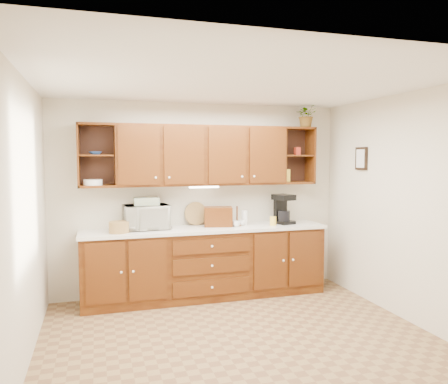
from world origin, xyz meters
TOP-DOWN VIEW (x-y plane):
  - floor at (0.00, 0.00)m, footprint 4.00×4.00m
  - ceiling at (0.00, 0.00)m, footprint 4.00×4.00m
  - back_wall at (0.00, 1.75)m, footprint 4.00×0.00m
  - left_wall at (-2.00, 0.00)m, footprint 0.00×3.50m
  - right_wall at (2.00, 0.00)m, footprint 0.00×3.50m
  - base_cabinets at (0.00, 1.45)m, footprint 3.20×0.60m
  - countertop at (0.00, 1.44)m, footprint 3.24×0.64m
  - upper_cabinets at (0.01, 1.59)m, footprint 3.20×0.33m
  - undercabinet_light at (0.00, 1.53)m, footprint 0.40×0.05m
  - framed_picture at (1.98, 0.90)m, footprint 0.03×0.24m
  - wicker_basket at (-1.12, 1.35)m, footprint 0.32×0.32m
  - microwave at (-0.77, 1.52)m, footprint 0.60×0.43m
  - towel_stack at (-0.77, 1.52)m, footprint 0.32×0.24m
  - wine_bottle at (-0.80, 1.49)m, footprint 0.08×0.08m
  - woven_tray at (-0.08, 1.69)m, footprint 0.32×0.11m
  - bread_box at (0.19, 1.49)m, footprint 0.41×0.31m
  - mug_tree at (0.44, 1.45)m, footprint 0.22×0.23m
  - canister_red at (1.13, 1.42)m, footprint 0.13×0.13m
  - canister_white at (0.56, 1.48)m, footprint 0.09×0.09m
  - canister_yellow at (0.93, 1.36)m, footprint 0.11×0.11m
  - coffee_maker at (1.12, 1.48)m, footprint 0.29×0.33m
  - bowl_stack at (-1.38, 1.57)m, footprint 0.19×0.19m
  - plate_stack at (-1.42, 1.56)m, footprint 0.29×0.29m
  - pantry_box_yellow at (1.21, 1.57)m, footprint 0.11×0.09m
  - pantry_box_red at (1.38, 1.58)m, footprint 0.08×0.07m
  - potted_plant at (1.50, 1.54)m, footprint 0.38×0.35m

SIDE VIEW (x-z plane):
  - floor at x=0.00m, z-range 0.00..0.00m
  - base_cabinets at x=0.00m, z-range 0.00..0.90m
  - countertop at x=0.00m, z-range 0.90..0.94m
  - woven_tray at x=-0.08m, z-range 0.79..1.11m
  - mug_tree at x=0.44m, z-range 0.85..1.12m
  - canister_yellow at x=0.93m, z-range 0.94..1.06m
  - wicker_basket at x=-1.12m, z-range 0.94..1.08m
  - canister_red at x=1.13m, z-range 0.94..1.09m
  - canister_white at x=0.56m, z-range 0.94..1.14m
  - bread_box at x=0.19m, z-range 0.94..1.20m
  - wine_bottle at x=-0.80m, z-range 0.94..1.24m
  - microwave at x=-0.77m, z-range 0.94..1.25m
  - coffee_maker at x=1.12m, z-range 0.93..1.34m
  - back_wall at x=0.00m, z-range -0.70..3.30m
  - left_wall at x=-2.00m, z-range -0.45..3.05m
  - right_wall at x=2.00m, z-range -0.45..3.05m
  - towel_stack at x=-0.77m, z-range 1.25..1.35m
  - undercabinet_light at x=0.00m, z-range 1.46..1.48m
  - plate_stack at x=-1.42m, z-range 1.52..1.59m
  - pantry_box_yellow at x=1.21m, z-range 1.52..1.70m
  - framed_picture at x=1.98m, z-range 1.70..2.00m
  - upper_cabinets at x=0.01m, z-range 1.49..2.29m
  - bowl_stack at x=-1.38m, z-range 1.90..1.94m
  - pantry_box_red at x=1.38m, z-range 1.90..2.01m
  - potted_plant at x=1.50m, z-range 2.29..2.63m
  - ceiling at x=0.00m, z-range 2.60..2.60m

